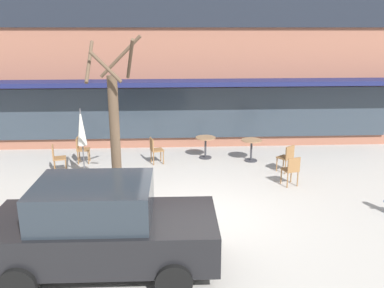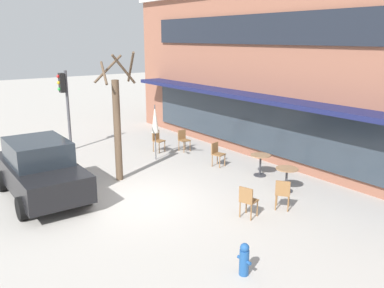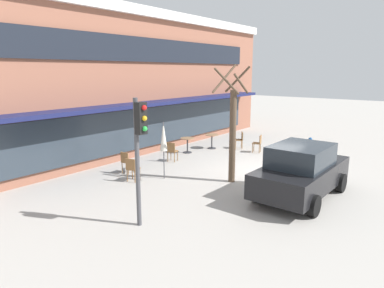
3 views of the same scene
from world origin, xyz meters
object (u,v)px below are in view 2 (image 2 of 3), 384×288
(patio_umbrella_green_folded, at_px, (155,119))
(cafe_chair_0, at_px, (217,152))
(cafe_chair_3, at_px, (248,200))
(street_tree, at_px, (117,123))
(cafe_chair_1, at_px, (283,192))
(cafe_chair_2, at_px, (158,139))
(cafe_table_near_wall, at_px, (260,162))
(cafe_chair_4, at_px, (183,139))
(cafe_table_streetside, at_px, (287,176))
(parked_sedan, at_px, (40,169))
(traffic_light_pole, at_px, (65,97))
(fire_hydrant, at_px, (244,259))

(patio_umbrella_green_folded, height_order, cafe_chair_0, patio_umbrella_green_folded)
(cafe_chair_3, relative_size, street_tree, 0.21)
(cafe_chair_3, distance_m, street_tree, 5.21)
(cafe_chair_1, distance_m, cafe_chair_2, 7.28)
(cafe_table_near_wall, distance_m, cafe_chair_0, 1.83)
(cafe_chair_2, distance_m, cafe_chair_4, 1.09)
(cafe_chair_2, height_order, cafe_chair_3, same)
(cafe_table_streetside, xyz_separation_m, parked_sedan, (-4.07, -6.35, 0.36))
(cafe_chair_3, xyz_separation_m, traffic_light_pole, (-9.48, -1.49, 1.77))
(parked_sedan, distance_m, fire_hydrant, 7.05)
(cafe_chair_4, relative_size, traffic_light_pole, 0.26)
(cafe_chair_1, distance_m, parked_sedan, 7.17)
(cafe_chair_1, xyz_separation_m, cafe_chair_3, (-0.19, -1.16, 0.00))
(cafe_chair_2, bearing_deg, cafe_table_near_wall, 14.50)
(cafe_chair_3, height_order, traffic_light_pole, traffic_light_pole)
(cafe_chair_0, xyz_separation_m, cafe_chair_3, (4.02, -2.25, 0.00))
(cafe_chair_0, xyz_separation_m, cafe_chair_2, (-3.06, -0.73, 0.00))
(cafe_table_streetside, relative_size, parked_sedan, 0.18)
(cafe_table_streetside, bearing_deg, cafe_chair_4, 178.93)
(cafe_table_streetside, xyz_separation_m, cafe_chair_2, (-6.37, -0.83, 0.01))
(cafe_chair_0, distance_m, street_tree, 4.00)
(cafe_table_near_wall, distance_m, street_tree, 5.09)
(cafe_table_streetside, relative_size, fire_hydrant, 1.08)
(cafe_table_near_wall, xyz_separation_m, cafe_chair_1, (2.45, -1.61, 0.01))
(parked_sedan, bearing_deg, cafe_table_streetside, 57.33)
(patio_umbrella_green_folded, distance_m, parked_sedan, 5.05)
(cafe_chair_1, xyz_separation_m, parked_sedan, (-4.97, -5.16, 0.35))
(parked_sedan, relative_size, street_tree, 0.98)
(cafe_table_near_wall, relative_size, cafe_chair_2, 0.85)
(parked_sedan, xyz_separation_m, street_tree, (-0.03, 2.61, 1.10))
(cafe_table_near_wall, distance_m, cafe_chair_1, 2.93)
(patio_umbrella_green_folded, distance_m, fire_hydrant, 8.59)
(cafe_table_streetside, xyz_separation_m, cafe_chair_4, (-5.81, 0.11, 0.01))
(patio_umbrella_green_folded, xyz_separation_m, parked_sedan, (1.31, -4.82, -0.75))
(cafe_chair_2, height_order, traffic_light_pole, traffic_light_pole)
(cafe_table_streetside, bearing_deg, cafe_chair_0, -178.30)
(cafe_chair_0, height_order, street_tree, street_tree)
(parked_sedan, bearing_deg, cafe_chair_2, 112.62)
(cafe_chair_3, bearing_deg, patio_umbrella_green_folded, 172.31)
(cafe_chair_2, bearing_deg, fire_hydrant, -20.99)
(cafe_chair_4, height_order, parked_sedan, parked_sedan)
(cafe_table_near_wall, xyz_separation_m, cafe_chair_0, (-1.76, -0.51, 0.01))
(cafe_chair_4, bearing_deg, street_tree, -65.94)
(cafe_table_streetside, distance_m, traffic_light_pole, 9.74)
(cafe_chair_0, relative_size, cafe_chair_3, 1.00)
(cafe_table_near_wall, distance_m, traffic_light_pole, 8.57)
(cafe_chair_1, distance_m, fire_hydrant, 3.57)
(cafe_chair_4, bearing_deg, fire_hydrant, -27.47)
(cafe_chair_2, relative_size, cafe_chair_4, 1.00)
(cafe_table_streetside, distance_m, cafe_chair_3, 2.46)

